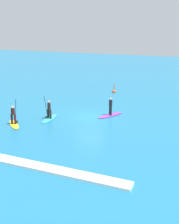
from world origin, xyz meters
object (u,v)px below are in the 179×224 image
marker_buoy (114,91)px  surfer_on_purple_board (110,112)px  surfer_on_teal_board (49,114)px  surfer_on_yellow_board (14,120)px

marker_buoy → surfer_on_purple_board: bearing=-74.1°
surfer_on_teal_board → marker_buoy: 13.26m
surfer_on_purple_board → marker_buoy: (-2.79, 9.80, -0.22)m
surfer_on_yellow_board → surfer_on_purple_board: bearing=-97.8°
surfer_on_purple_board → marker_buoy: 10.19m
surfer_on_purple_board → surfer_on_teal_board: bearing=150.9°
surfer_on_yellow_board → surfer_on_purple_board: (7.21, 5.95, -0.09)m
surfer_on_yellow_board → marker_buoy: size_ratio=1.99×
marker_buoy → surfer_on_yellow_board: bearing=-105.7°
marker_buoy → surfer_on_teal_board: bearing=-100.0°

